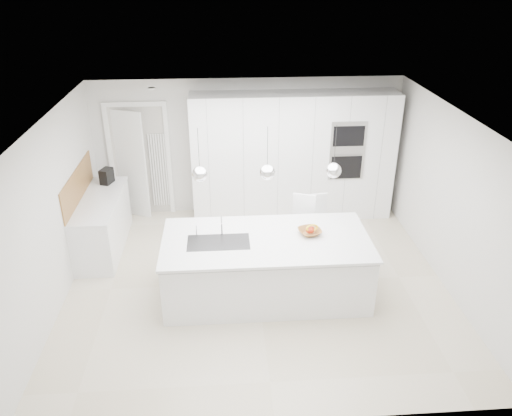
{
  "coord_description": "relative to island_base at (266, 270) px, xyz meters",
  "views": [
    {
      "loc": [
        -0.46,
        -6.12,
        4.31
      ],
      "look_at": [
        0.0,
        0.3,
        1.1
      ],
      "focal_mm": 35.0,
      "sensor_mm": 36.0,
      "label": 1
    }
  ],
  "objects": [
    {
      "name": "left_base_cabinets",
      "position": [
        -2.55,
        1.5,
        0.0
      ],
      "size": [
        0.6,
        1.8,
        0.86
      ],
      "primitive_type": "cube",
      "color": "white",
      "rests_on": "floor"
    },
    {
      "name": "wall_back",
      "position": [
        -0.1,
        2.8,
        0.82
      ],
      "size": [
        5.5,
        0.0,
        5.5
      ],
      "primitive_type": "plane",
      "rotation": [
        1.57,
        0.0,
        0.0
      ],
      "color": "silver",
      "rests_on": "ground"
    },
    {
      "name": "doorway_frame",
      "position": [
        -2.05,
        2.77,
        0.59
      ],
      "size": [
        1.11,
        0.08,
        2.13
      ],
      "primitive_type": null,
      "color": "white",
      "rests_on": "floor"
    },
    {
      "name": "apple_c",
      "position": [
        0.64,
        0.17,
        0.54
      ],
      "size": [
        0.07,
        0.07,
        0.07
      ],
      "primitive_type": "sphere",
      "color": "red",
      "rests_on": "fruit_bowl"
    },
    {
      "name": "oak_backsplash",
      "position": [
        -2.84,
        1.5,
        0.72
      ],
      "size": [
        0.02,
        1.8,
        0.5
      ],
      "primitive_type": "cube",
      "color": "olive",
      "rests_on": "wall_left"
    },
    {
      "name": "radiator",
      "position": [
        -1.73,
        2.76,
        0.42
      ],
      "size": [
        0.32,
        0.04,
        1.4
      ],
      "primitive_type": null,
      "color": "white",
      "rests_on": "floor"
    },
    {
      "name": "ceiling",
      "position": [
        -0.1,
        0.3,
        2.07
      ],
      "size": [
        5.5,
        5.5,
        0.0
      ],
      "primitive_type": "plane",
      "rotation": [
        3.14,
        0.0,
        0.0
      ],
      "color": "white",
      "rests_on": "wall_back"
    },
    {
      "name": "pendant_left",
      "position": [
        -0.85,
        -0.0,
        1.47
      ],
      "size": [
        0.2,
        0.2,
        0.2
      ],
      "primitive_type": "sphere",
      "color": "white",
      "rests_on": "ceiling"
    },
    {
      "name": "banana_bunch",
      "position": [
        0.64,
        0.12,
        0.58
      ],
      "size": [
        0.21,
        0.16,
        0.19
      ],
      "primitive_type": "torus",
      "rotation": [
        1.22,
        0.0,
        0.35
      ],
      "color": "gold",
      "rests_on": "fruit_bowl"
    },
    {
      "name": "wall_left",
      "position": [
        -2.85,
        0.3,
        0.82
      ],
      "size": [
        0.0,
        5.0,
        5.0
      ],
      "primitive_type": "plane",
      "rotation": [
        1.57,
        0.0,
        1.57
      ],
      "color": "silver",
      "rests_on": "ground"
    },
    {
      "name": "espresso_machine",
      "position": [
        -2.53,
        2.13,
        0.6
      ],
      "size": [
        0.23,
        0.28,
        0.26
      ],
      "primitive_type": "cube",
      "rotation": [
        0.0,
        0.0,
        -0.34
      ],
      "color": "black",
      "rests_on": "left_worktop"
    },
    {
      "name": "left_worktop",
      "position": [
        -2.55,
        1.5,
        0.45
      ],
      "size": [
        0.62,
        1.82,
        0.04
      ],
      "primitive_type": "cube",
      "color": "white",
      "rests_on": "left_base_cabinets"
    },
    {
      "name": "apple_a",
      "position": [
        0.6,
        0.11,
        0.54
      ],
      "size": [
        0.08,
        0.08,
        0.08
      ],
      "primitive_type": "sphere",
      "color": "red",
      "rests_on": "fruit_bowl"
    },
    {
      "name": "floor",
      "position": [
        -0.1,
        0.3,
        -0.43
      ],
      "size": [
        5.5,
        5.5,
        0.0
      ],
      "primitive_type": "plane",
      "color": "beige",
      "rests_on": "ground"
    },
    {
      "name": "fruit_bowl",
      "position": [
        0.61,
        0.13,
        0.51
      ],
      "size": [
        0.38,
        0.38,
        0.08
      ],
      "primitive_type": "imported",
      "rotation": [
        0.0,
        0.0,
        0.25
      ],
      "color": "olive",
      "rests_on": "island_worktop"
    },
    {
      "name": "tall_cabinets",
      "position": [
        0.7,
        2.5,
        0.72
      ],
      "size": [
        3.6,
        0.6,
        2.3
      ],
      "primitive_type": "cube",
      "color": "white",
      "rests_on": "floor"
    },
    {
      "name": "pendant_right",
      "position": [
        0.85,
        -0.0,
        1.47
      ],
      "size": [
        0.2,
        0.2,
        0.2
      ],
      "primitive_type": "sphere",
      "color": "white",
      "rests_on": "ceiling"
    },
    {
      "name": "island_sink",
      "position": [
        -0.65,
        -0.0,
        0.39
      ],
      "size": [
        0.84,
        0.44,
        0.18
      ],
      "primitive_type": null,
      "color": "#3F3F42",
      "rests_on": "island_worktop"
    },
    {
      "name": "oven_stack",
      "position": [
        1.6,
        2.19,
        0.92
      ],
      "size": [
        0.62,
        0.04,
        1.05
      ],
      "primitive_type": null,
      "color": "#A5A5A8",
      "rests_on": "tall_cabinets"
    },
    {
      "name": "island_base",
      "position": [
        0.0,
        0.0,
        0.0
      ],
      "size": [
        2.8,
        1.2,
        0.86
      ],
      "primitive_type": "cube",
      "color": "white",
      "rests_on": "floor"
    },
    {
      "name": "bar_stool_right",
      "position": [
        0.91,
        1.01,
        0.08
      ],
      "size": [
        0.42,
        0.52,
        1.03
      ],
      "primitive_type": null,
      "rotation": [
        0.0,
        0.0,
        0.17
      ],
      "color": "white",
      "rests_on": "floor"
    },
    {
      "name": "bar_stool_left",
      "position": [
        0.66,
        0.79,
        0.13
      ],
      "size": [
        0.52,
        0.61,
        1.13
      ],
      "primitive_type": null,
      "rotation": [
        0.0,
        0.0,
        -0.34
      ],
      "color": "white",
      "rests_on": "floor"
    },
    {
      "name": "pendant_mid",
      "position": [
        -0.0,
        -0.0,
        1.47
      ],
      "size": [
        0.2,
        0.2,
        0.2
      ],
      "primitive_type": "sphere",
      "color": "white",
      "rests_on": "ceiling"
    },
    {
      "name": "island_worktop",
      "position": [
        0.0,
        0.05,
        0.45
      ],
      "size": [
        2.84,
        1.4,
        0.04
      ],
      "primitive_type": "cube",
      "color": "white",
      "rests_on": "island_base"
    },
    {
      "name": "hallway_door",
      "position": [
        -2.3,
        2.72,
        0.57
      ],
      "size": [
        0.76,
        0.38,
        2.0
      ],
      "primitive_type": "cube",
      "rotation": [
        0.0,
        0.0,
        -0.44
      ],
      "color": "white",
      "rests_on": "floor"
    },
    {
      "name": "island_tap",
      "position": [
        -0.6,
        0.2,
        0.62
      ],
      "size": [
        0.02,
        0.02,
        0.3
      ],
      "primitive_type": "cylinder",
      "color": "white",
      "rests_on": "island_worktop"
    },
    {
      "name": "apple_b",
      "position": [
        0.63,
        0.12,
        0.54
      ],
      "size": [
        0.08,
        0.08,
        0.08
      ],
      "primitive_type": "sphere",
      "color": "red",
      "rests_on": "fruit_bowl"
    }
  ]
}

